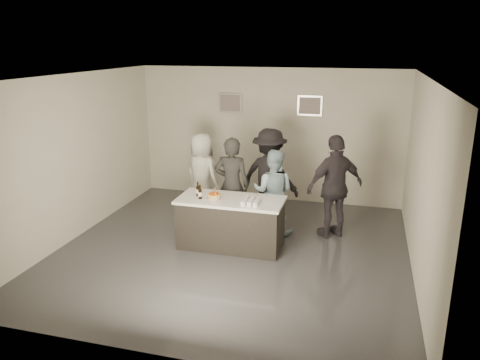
{
  "coord_description": "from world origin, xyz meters",
  "views": [
    {
      "loc": [
        2.12,
        -7.26,
        3.53
      ],
      "look_at": [
        0.0,
        0.5,
        1.15
      ],
      "focal_mm": 35.0,
      "sensor_mm": 36.0,
      "label": 1
    }
  ],
  "objects_px": {
    "cake": "(214,197)",
    "person_guest_back": "(269,176)",
    "person_guest_left": "(202,175)",
    "person_main_black": "(232,185)",
    "bar_counter": "(231,223)",
    "person_guest_right": "(335,187)",
    "beer_bottle_a": "(198,189)",
    "beer_bottle_b": "(200,192)",
    "person_main_blue": "(273,192)"
  },
  "relations": [
    {
      "from": "person_guest_right",
      "to": "cake",
      "type": "bearing_deg",
      "value": -8.41
    },
    {
      "from": "cake",
      "to": "person_guest_back",
      "type": "height_order",
      "value": "person_guest_back"
    },
    {
      "from": "person_main_black",
      "to": "person_guest_left",
      "type": "distance_m",
      "value": 1.12
    },
    {
      "from": "beer_bottle_a",
      "to": "person_guest_right",
      "type": "distance_m",
      "value": 2.52
    },
    {
      "from": "person_guest_back",
      "to": "person_guest_left",
      "type": "bearing_deg",
      "value": 16.87
    },
    {
      "from": "person_main_black",
      "to": "person_guest_left",
      "type": "height_order",
      "value": "person_main_black"
    },
    {
      "from": "person_guest_back",
      "to": "cake",
      "type": "bearing_deg",
      "value": 83.17
    },
    {
      "from": "person_main_blue",
      "to": "person_guest_left",
      "type": "bearing_deg",
      "value": -17.78
    },
    {
      "from": "bar_counter",
      "to": "person_main_blue",
      "type": "distance_m",
      "value": 1.1
    },
    {
      "from": "person_main_blue",
      "to": "person_guest_back",
      "type": "relative_size",
      "value": 0.85
    },
    {
      "from": "cake",
      "to": "person_guest_back",
      "type": "xyz_separation_m",
      "value": [
        0.67,
        1.51,
        0.02
      ]
    },
    {
      "from": "bar_counter",
      "to": "beer_bottle_b",
      "type": "height_order",
      "value": "beer_bottle_b"
    },
    {
      "from": "person_main_black",
      "to": "person_main_blue",
      "type": "height_order",
      "value": "person_main_black"
    },
    {
      "from": "cake",
      "to": "bar_counter",
      "type": "bearing_deg",
      "value": 16.58
    },
    {
      "from": "person_main_black",
      "to": "person_main_blue",
      "type": "xyz_separation_m",
      "value": [
        0.77,
        0.14,
        -0.11
      ]
    },
    {
      "from": "beer_bottle_a",
      "to": "person_main_black",
      "type": "relative_size",
      "value": 0.14
    },
    {
      "from": "person_main_black",
      "to": "beer_bottle_b",
      "type": "bearing_deg",
      "value": 66.73
    },
    {
      "from": "person_main_black",
      "to": "bar_counter",
      "type": "bearing_deg",
      "value": 102.54
    },
    {
      "from": "person_main_black",
      "to": "cake",
      "type": "bearing_deg",
      "value": 81.51
    },
    {
      "from": "beer_bottle_b",
      "to": "person_main_blue",
      "type": "xyz_separation_m",
      "value": [
        1.1,
        0.99,
        -0.22
      ]
    },
    {
      "from": "beer_bottle_a",
      "to": "beer_bottle_b",
      "type": "relative_size",
      "value": 1.0
    },
    {
      "from": "cake",
      "to": "beer_bottle_a",
      "type": "xyz_separation_m",
      "value": [
        -0.33,
        0.09,
        0.09
      ]
    },
    {
      "from": "person_guest_back",
      "to": "beer_bottle_b",
      "type": "bearing_deg",
      "value": 76.85
    },
    {
      "from": "beer_bottle_b",
      "to": "person_guest_right",
      "type": "height_order",
      "value": "person_guest_right"
    },
    {
      "from": "person_guest_right",
      "to": "person_guest_left",
      "type": "bearing_deg",
      "value": -45.63
    },
    {
      "from": "cake",
      "to": "beer_bottle_a",
      "type": "relative_size",
      "value": 0.88
    },
    {
      "from": "person_main_blue",
      "to": "beer_bottle_b",
      "type": "bearing_deg",
      "value": 43.47
    },
    {
      "from": "bar_counter",
      "to": "beer_bottle_b",
      "type": "relative_size",
      "value": 7.15
    },
    {
      "from": "person_guest_left",
      "to": "person_guest_right",
      "type": "relative_size",
      "value": 0.9
    },
    {
      "from": "person_guest_left",
      "to": "person_guest_back",
      "type": "distance_m",
      "value": 1.44
    },
    {
      "from": "cake",
      "to": "beer_bottle_a",
      "type": "bearing_deg",
      "value": 164.11
    },
    {
      "from": "beer_bottle_a",
      "to": "person_guest_back",
      "type": "xyz_separation_m",
      "value": [
        1.0,
        1.42,
        -0.08
      ]
    },
    {
      "from": "person_main_blue",
      "to": "beer_bottle_a",
      "type": "bearing_deg",
      "value": 36.75
    },
    {
      "from": "beer_bottle_a",
      "to": "bar_counter",
      "type": "bearing_deg",
      "value": -1.18
    },
    {
      "from": "beer_bottle_b",
      "to": "person_guest_right",
      "type": "distance_m",
      "value": 2.5
    },
    {
      "from": "person_guest_left",
      "to": "person_guest_right",
      "type": "distance_m",
      "value": 2.81
    },
    {
      "from": "beer_bottle_b",
      "to": "person_main_black",
      "type": "bearing_deg",
      "value": 68.74
    },
    {
      "from": "person_guest_left",
      "to": "person_guest_back",
      "type": "xyz_separation_m",
      "value": [
        1.44,
        -0.0,
        0.08
      ]
    },
    {
      "from": "person_main_black",
      "to": "person_guest_right",
      "type": "bearing_deg",
      "value": -174.34
    },
    {
      "from": "beer_bottle_a",
      "to": "person_main_black",
      "type": "distance_m",
      "value": 0.83
    },
    {
      "from": "bar_counter",
      "to": "beer_bottle_a",
      "type": "height_order",
      "value": "beer_bottle_a"
    },
    {
      "from": "beer_bottle_a",
      "to": "person_guest_left",
      "type": "height_order",
      "value": "person_guest_left"
    },
    {
      "from": "beer_bottle_a",
      "to": "person_guest_back",
      "type": "distance_m",
      "value": 1.73
    },
    {
      "from": "bar_counter",
      "to": "person_guest_right",
      "type": "xyz_separation_m",
      "value": [
        1.72,
        0.97,
        0.52
      ]
    },
    {
      "from": "person_main_black",
      "to": "person_guest_right",
      "type": "xyz_separation_m",
      "value": [
        1.91,
        0.26,
        0.05
      ]
    },
    {
      "from": "beer_bottle_a",
      "to": "person_main_blue",
      "type": "xyz_separation_m",
      "value": [
        1.2,
        0.84,
        -0.22
      ]
    },
    {
      "from": "person_main_blue",
      "to": "person_guest_back",
      "type": "xyz_separation_m",
      "value": [
        -0.2,
        0.58,
        0.14
      ]
    },
    {
      "from": "cake",
      "to": "person_guest_right",
      "type": "bearing_deg",
      "value": 27.83
    },
    {
      "from": "beer_bottle_b",
      "to": "bar_counter",
      "type": "bearing_deg",
      "value": 14.47
    },
    {
      "from": "beer_bottle_b",
      "to": "person_guest_left",
      "type": "distance_m",
      "value": 1.66
    }
  ]
}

